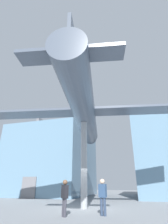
% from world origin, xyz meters
% --- Properties ---
extents(ground_plane, '(80.00, 80.00, 0.00)m').
position_xyz_m(ground_plane, '(0.00, 0.00, 0.00)').
color(ground_plane, gray).
extents(glass_pavilion_left, '(10.43, 12.65, 9.85)m').
position_xyz_m(glass_pavilion_left, '(-8.60, 13.09, 4.63)').
color(glass_pavilion_left, '#60849E').
rests_on(glass_pavilion_left, ground_plane).
extents(support_pylon_central, '(0.45, 0.45, 5.93)m').
position_xyz_m(support_pylon_central, '(0.00, 0.00, 2.97)').
color(support_pylon_central, '#999EA3').
rests_on(support_pylon_central, ground_plane).
extents(suspended_airplane, '(15.31, 16.18, 3.08)m').
position_xyz_m(suspended_airplane, '(-0.04, 0.21, 6.83)').
color(suspended_airplane, '#4C5666').
rests_on(suspended_airplane, support_pylon_central).
extents(visitor_person, '(0.45, 0.43, 1.71)m').
position_xyz_m(visitor_person, '(-0.11, -3.16, 0.99)').
color(visitor_person, '#383842').
rests_on(visitor_person, ground_plane).
extents(visitor_second, '(0.44, 0.30, 1.76)m').
position_xyz_m(visitor_second, '(1.70, -2.32, 1.02)').
color(visitor_second, '#2D3D56').
rests_on(visitor_second, ground_plane).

